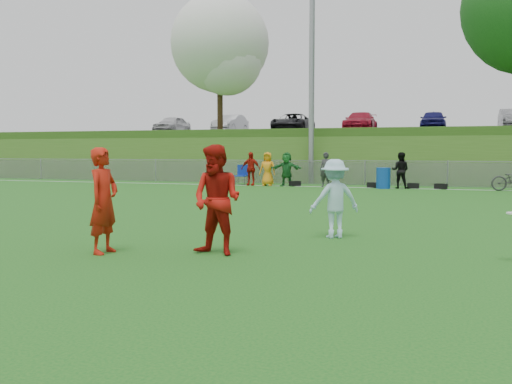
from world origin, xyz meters
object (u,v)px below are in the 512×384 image
at_px(player_red_left, 104,201).
at_px(player_blue, 335,199).
at_px(recycling_bin, 383,178).
at_px(player_red_center, 217,200).

height_order(player_red_left, player_blue, player_red_left).
distance_m(player_blue, recycling_bin, 15.72).
relative_size(player_red_left, player_blue, 1.14).
bearing_deg(player_red_center, recycling_bin, 98.46).
bearing_deg(recycling_bin, player_blue, -87.55).
bearing_deg(recycling_bin, player_red_center, -92.71).
bearing_deg(player_red_left, player_blue, -47.79).
xyz_separation_m(player_red_center, player_blue, (1.53, 2.50, -0.14)).
relative_size(player_red_left, player_red_center, 0.97).
relative_size(player_red_left, recycling_bin, 1.87).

